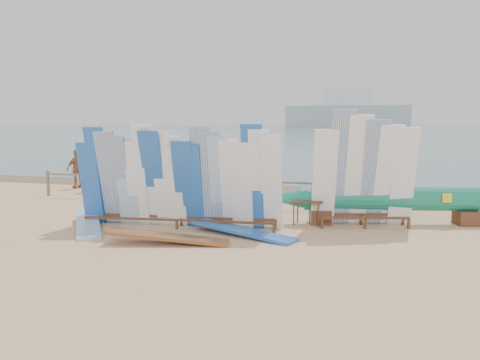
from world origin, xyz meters
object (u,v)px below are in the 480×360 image
(vendor_table, at_px, (308,212))
(beachgoer_1, at_px, (161,172))
(flat_board_a, at_px, (88,229))
(beachgoer_7, at_px, (342,175))
(beachgoer_0, at_px, (99,167))
(beach_chair_right, at_px, (261,193))
(stroller, at_px, (250,191))
(beachgoer_extra_1, at_px, (77,169))
(beach_chair_left, at_px, (198,193))
(beachgoer_5, at_px, (243,169))
(main_surfboard_rack, at_px, (179,182))
(beachgoer_4, at_px, (232,172))
(beachgoer_3, at_px, (226,170))
(side_surfboard_rack, at_px, (364,175))
(flat_board_c, at_px, (168,244))
(outrigger_canoe, at_px, (393,200))
(beachgoer_8, at_px, (366,178))
(flat_board_d, at_px, (243,236))

(vendor_table, xyz_separation_m, beachgoer_1, (-5.88, 3.43, 0.54))
(flat_board_a, bearing_deg, beachgoer_7, 12.93)
(beachgoer_0, bearing_deg, beach_chair_right, -153.12)
(stroller, bearing_deg, beachgoer_extra_1, 151.21)
(flat_board_a, xyz_separation_m, stroller, (2.83, 4.92, 0.41))
(beach_chair_left, distance_m, beachgoer_5, 3.45)
(beachgoer_1, bearing_deg, flat_board_a, 120.45)
(stroller, distance_m, beachgoer_7, 3.15)
(main_surfboard_rack, bearing_deg, beachgoer_4, 88.16)
(beachgoer_5, bearing_deg, stroller, -32.84)
(beachgoer_5, xyz_separation_m, beachgoer_extra_1, (-6.42, -1.72, -0.02))
(beach_chair_right, relative_size, beachgoer_extra_1, 0.61)
(beach_chair_right, height_order, beachgoer_3, beachgoer_3)
(beach_chair_right, relative_size, beachgoer_4, 0.58)
(side_surfboard_rack, height_order, beach_chair_left, side_surfboard_rack)
(beachgoer_3, height_order, beachgoer_4, beachgoer_3)
(main_surfboard_rack, relative_size, flat_board_a, 1.95)
(beachgoer_5, height_order, beachgoer_0, beachgoer_0)
(beachgoer_3, height_order, beachgoer_extra_1, beachgoer_3)
(beachgoer_3, height_order, beachgoer_7, beachgoer_3)
(flat_board_c, height_order, beachgoer_extra_1, beachgoer_extra_1)
(beachgoer_3, xyz_separation_m, beachgoer_1, (-2.15, -0.93, -0.02))
(outrigger_canoe, height_order, beachgoer_4, beachgoer_4)
(outrigger_canoe, xyz_separation_m, beachgoer_5, (-5.75, 5.41, 0.16))
(beachgoer_7, bearing_deg, beachgoer_8, -176.58)
(beach_chair_left, distance_m, beach_chair_right, 2.11)
(main_surfboard_rack, xyz_separation_m, outrigger_canoe, (5.17, 2.08, -0.55))
(flat_board_d, height_order, beachgoer_0, beachgoer_0)
(beachgoer_7, bearing_deg, vendor_table, 132.35)
(outrigger_canoe, bearing_deg, beachgoer_8, 93.51)
(main_surfboard_rack, height_order, beachgoer_5, main_surfboard_rack)
(outrigger_canoe, relative_size, beachgoer_extra_1, 4.44)
(outrigger_canoe, relative_size, flat_board_d, 2.55)
(beachgoer_0, bearing_deg, flat_board_d, 175.54)
(beachgoer_7, distance_m, beachgoer_extra_1, 10.48)
(beachgoer_extra_1, xyz_separation_m, beachgoer_8, (11.31, -1.12, 0.13))
(flat_board_d, height_order, beachgoer_5, beachgoer_5)
(beachgoer_0, bearing_deg, beachgoer_8, -151.14)
(outrigger_canoe, relative_size, beachgoer_4, 4.19)
(beachgoer_1, relative_size, beachgoer_8, 0.99)
(flat_board_d, xyz_separation_m, beachgoer_4, (-2.39, 6.48, 0.82))
(beach_chair_left, height_order, beachgoer_extra_1, beachgoer_extra_1)
(beach_chair_right, xyz_separation_m, beachgoer_7, (2.57, 0.81, 0.62))
(beachgoer_3, bearing_deg, flat_board_a, 90.46)
(main_surfboard_rack, relative_size, stroller, 5.20)
(stroller, bearing_deg, beachgoer_4, 106.16)
(beachgoer_3, relative_size, beachgoer_extra_1, 1.17)
(main_surfboard_rack, relative_size, beachgoer_5, 3.31)
(flat_board_c, xyz_separation_m, flat_board_d, (1.37, 1.20, 0.00))
(beachgoer_0, height_order, beachgoer_1, beachgoer_0)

